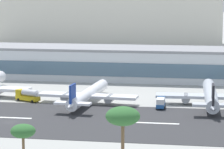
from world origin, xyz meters
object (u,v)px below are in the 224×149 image
(terminal_building, at_px, (112,63))
(distant_hotel_block, at_px, (110,15))
(palm_tree_2, at_px, (123,117))
(airliner_black_tail_gate_2, at_px, (211,96))
(palm_tree_3, at_px, (23,132))
(service_fuel_truck_1, at_px, (28,95))
(service_box_truck_0, at_px, (161,103))
(airliner_navy_tail_gate_1, at_px, (87,95))

(terminal_building, relative_size, distant_hotel_block, 1.05)
(distant_hotel_block, xyz_separation_m, palm_tree_2, (47.89, -267.93, -5.79))
(airliner_black_tail_gate_2, height_order, palm_tree_2, palm_tree_2)
(airliner_black_tail_gate_2, xyz_separation_m, palm_tree_3, (-34.87, -80.70, 7.05))
(distant_hotel_block, relative_size, service_fuel_truck_1, 16.24)
(service_fuel_truck_1, distance_m, palm_tree_3, 81.66)
(terminal_building, bearing_deg, service_box_truck_0, -66.31)
(service_fuel_truck_1, bearing_deg, distant_hotel_block, -64.58)
(distant_hotel_block, distance_m, airliner_navy_tail_gate_1, 197.80)
(service_box_truck_0, distance_m, service_fuel_truck_1, 43.74)
(airliner_black_tail_gate_2, bearing_deg, service_fuel_truck_1, 90.91)
(service_box_truck_0, height_order, palm_tree_3, palm_tree_3)
(distant_hotel_block, bearing_deg, terminal_building, -80.02)
(terminal_building, height_order, service_fuel_truck_1, terminal_building)
(airliner_navy_tail_gate_1, height_order, palm_tree_2, palm_tree_2)
(airliner_navy_tail_gate_1, bearing_deg, service_fuel_truck_1, 90.47)
(airliner_navy_tail_gate_1, height_order, palm_tree_3, palm_tree_3)
(service_fuel_truck_1, bearing_deg, service_box_truck_0, -161.78)
(service_box_truck_0, relative_size, palm_tree_2, 0.41)
(distant_hotel_block, relative_size, airliner_black_tail_gate_2, 3.16)
(airliner_navy_tail_gate_1, xyz_separation_m, service_fuel_truck_1, (-19.94, 1.16, -0.81))
(airliner_navy_tail_gate_1, relative_size, service_box_truck_0, 7.10)
(airliner_black_tail_gate_2, distance_m, palm_tree_3, 88.19)
(service_box_truck_0, xyz_separation_m, service_fuel_truck_1, (-43.54, 4.16, 0.24))
(airliner_navy_tail_gate_1, height_order, service_fuel_truck_1, airliner_navy_tail_gate_1)
(terminal_building, xyz_separation_m, service_box_truck_0, (24.30, -55.38, -4.60))
(service_box_truck_0, distance_m, palm_tree_2, 70.32)
(airliner_navy_tail_gate_1, distance_m, service_fuel_truck_1, 19.99)
(terminal_building, distance_m, service_fuel_truck_1, 54.89)
(terminal_building, xyz_separation_m, palm_tree_3, (4.46, -128.95, 3.69))
(distant_hotel_block, distance_m, airliner_black_tail_gate_2, 202.52)
(distant_hotel_block, distance_m, palm_tree_3, 273.78)
(terminal_building, bearing_deg, distant_hotel_block, 99.98)
(terminal_building, relative_size, airliner_navy_tail_gate_1, 3.54)
(airliner_black_tail_gate_2, bearing_deg, terminal_building, 37.19)
(airliner_navy_tail_gate_1, distance_m, palm_tree_2, 76.36)
(airliner_navy_tail_gate_1, height_order, airliner_black_tail_gate_2, airliner_black_tail_gate_2)
(distant_hotel_block, xyz_separation_m, service_box_truck_0, (49.48, -198.48, -16.70))
(distant_hotel_block, bearing_deg, palm_tree_2, -79.87)
(distant_hotel_block, relative_size, airliner_navy_tail_gate_1, 3.36)
(distant_hotel_block, xyz_separation_m, airliner_navy_tail_gate_1, (25.87, -195.48, -15.65))
(terminal_building, relative_size, airliner_black_tail_gate_2, 3.32)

